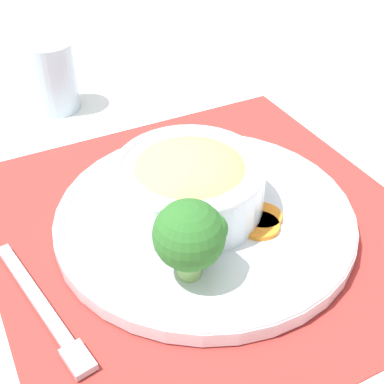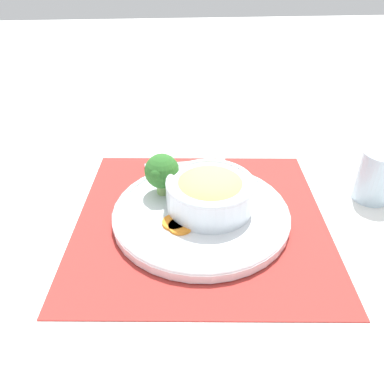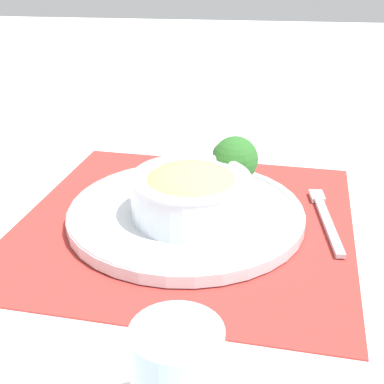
{
  "view_description": "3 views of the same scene",
  "coord_description": "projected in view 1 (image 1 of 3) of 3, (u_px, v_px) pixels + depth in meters",
  "views": [
    {
      "loc": [
        0.24,
        0.37,
        0.39
      ],
      "look_at": [
        0.01,
        -0.01,
        0.04
      ],
      "focal_mm": 50.0,
      "sensor_mm": 36.0,
      "label": 1
    },
    {
      "loc": [
        -0.54,
        0.06,
        0.43
      ],
      "look_at": [
        0.01,
        0.02,
        0.06
      ],
      "focal_mm": 35.0,
      "sensor_mm": 36.0,
      "label": 2
    },
    {
      "loc": [
        0.09,
        -0.64,
        0.35
      ],
      "look_at": [
        0.01,
        -0.01,
        0.05
      ],
      "focal_mm": 50.0,
      "sensor_mm": 36.0,
      "label": 3
    }
  ],
  "objects": [
    {
      "name": "ground_plane",
      "position": [
        205.0,
        227.0,
        0.58
      ],
      "size": [
        4.0,
        4.0,
        0.0
      ],
      "primitive_type": "plane",
      "color": "white"
    },
    {
      "name": "placemat",
      "position": [
        205.0,
        225.0,
        0.58
      ],
      "size": [
        0.48,
        0.49,
        0.0
      ],
      "color": "#B2332D",
      "rests_on": "ground_plane"
    },
    {
      "name": "plate",
      "position": [
        205.0,
        216.0,
        0.57
      ],
      "size": [
        0.32,
        0.32,
        0.02
      ],
      "color": "silver",
      "rests_on": "placemat"
    },
    {
      "name": "bowl",
      "position": [
        190.0,
        181.0,
        0.56
      ],
      "size": [
        0.16,
        0.16,
        0.07
      ],
      "color": "silver",
      "rests_on": "plate"
    },
    {
      "name": "broccoli_floret",
      "position": [
        190.0,
        236.0,
        0.47
      ],
      "size": [
        0.07,
        0.07,
        0.08
      ],
      "color": "#84AD5B",
      "rests_on": "plate"
    },
    {
      "name": "carrot_slice_near",
      "position": [
        259.0,
        226.0,
        0.55
      ],
      "size": [
        0.04,
        0.04,
        0.01
      ],
      "color": "orange",
      "rests_on": "plate"
    },
    {
      "name": "carrot_slice_middle",
      "position": [
        262.0,
        216.0,
        0.56
      ],
      "size": [
        0.04,
        0.04,
        0.01
      ],
      "color": "orange",
      "rests_on": "plate"
    },
    {
      "name": "water_glass",
      "position": [
        53.0,
        80.0,
        0.77
      ],
      "size": [
        0.07,
        0.07,
        0.1
      ],
      "color": "silver",
      "rests_on": "ground_plane"
    },
    {
      "name": "fork",
      "position": [
        49.0,
        316.0,
        0.48
      ],
      "size": [
        0.03,
        0.18,
        0.01
      ],
      "rotation": [
        0.0,
        0.0,
        0.09
      ],
      "color": "#B7B7BC",
      "rests_on": "placemat"
    }
  ]
}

